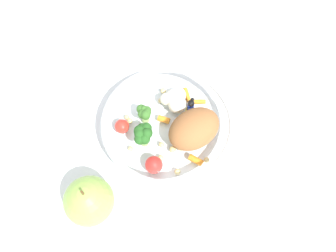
{
  "coord_description": "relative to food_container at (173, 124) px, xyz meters",
  "views": [
    {
      "loc": [
        0.13,
        -0.26,
        0.56
      ],
      "look_at": [
        0.02,
        -0.01,
        0.03
      ],
      "focal_mm": 35.1,
      "sensor_mm": 36.0,
      "label": 1
    }
  ],
  "objects": [
    {
      "name": "loose_apple",
      "position": [
        -0.07,
        -0.19,
        0.01
      ],
      "size": [
        0.08,
        0.08,
        0.09
      ],
      "color": "#8CB74C",
      "rests_on": "ground_plane"
    },
    {
      "name": "ground_plane",
      "position": [
        -0.02,
        0.0,
        -0.03
      ],
      "size": [
        2.4,
        2.4,
        0.0
      ],
      "primitive_type": "plane",
      "color": "white"
    },
    {
      "name": "food_container",
      "position": [
        0.0,
        0.0,
        0.0
      ],
      "size": [
        0.24,
        0.24,
        0.07
      ],
      "color": "white",
      "rests_on": "ground_plane"
    }
  ]
}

